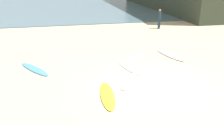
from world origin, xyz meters
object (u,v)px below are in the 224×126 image
surfboard_1 (107,95)px  surfboard_4 (35,69)px  surfboard_2 (129,81)px  surfboard_3 (171,55)px  surfboard_0 (129,68)px  beachgoer_near (159,18)px  surfboard_5 (134,58)px

surfboard_1 → surfboard_4: size_ratio=0.96×
surfboard_1 → surfboard_4: bearing=135.5°
surfboard_2 → surfboard_3: (3.58, 3.10, 0.01)m
surfboard_0 → surfboard_2: bearing=-120.1°
surfboard_4 → beachgoer_near: beachgoer_near is taller
surfboard_1 → surfboard_2: bearing=48.2°
surfboard_0 → beachgoer_near: 10.75m
surfboard_0 → surfboard_5: bearing=50.5°
surfboard_0 → surfboard_2: (-0.52, -1.63, 0.00)m
surfboard_3 → beachgoer_near: beachgoer_near is taller
surfboard_3 → surfboard_5: size_ratio=1.02×
surfboard_2 → surfboard_4: bearing=179.8°
surfboard_1 → surfboard_3: bearing=47.2°
surfboard_2 → beachgoer_near: bearing=90.9°
surfboard_5 → beachgoer_near: size_ratio=1.42×
surfboard_0 → surfboard_2: 1.72m
surfboard_3 → surfboard_2: bearing=29.2°
surfboard_0 → surfboard_4: (-4.84, 0.93, 0.01)m
surfboard_4 → surfboard_5: bearing=153.3°
surfboard_2 → surfboard_3: surfboard_3 is taller
surfboard_3 → surfboard_4: surfboard_3 is taller
surfboard_0 → beachgoer_near: bearing=46.1°
surfboard_0 → surfboard_2: size_ratio=1.11×
surfboard_2 → surfboard_5: size_ratio=0.81×
surfboard_2 → surfboard_3: bearing=71.4°
beachgoer_near → surfboard_5: bearing=-160.8°
surfboard_3 → surfboard_4: 7.92m
surfboard_0 → surfboard_3: bearing=13.2°
surfboard_3 → beachgoer_near: 8.12m
surfboard_4 → surfboard_5: size_ratio=1.03×
surfboard_5 → surfboard_1: bearing=-84.1°
surfboard_2 → beachgoer_near: (6.12, 10.76, 0.96)m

